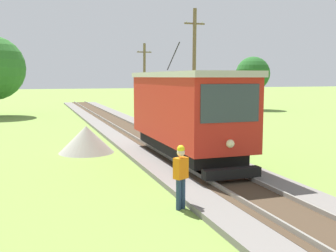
{
  "coord_description": "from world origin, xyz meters",
  "views": [
    {
      "loc": [
        -6.07,
        3.91,
        3.62
      ],
      "look_at": [
        -0.28,
        21.15,
        1.4
      ],
      "focal_mm": 43.2,
      "sensor_mm": 36.0,
      "label": 1
    }
  ],
  "objects_px": {
    "second_worker": "(181,174)",
    "utility_pole_mid": "(194,69)",
    "utility_pole_far": "(144,78)",
    "red_tram": "(186,111)",
    "tree_left_far": "(253,74)",
    "gravel_pile": "(86,139)"
  },
  "relations": [
    {
      "from": "utility_pole_mid",
      "to": "utility_pole_far",
      "type": "height_order",
      "value": "utility_pole_mid"
    },
    {
      "from": "red_tram",
      "to": "second_worker",
      "type": "xyz_separation_m",
      "value": [
        -2.32,
        -5.63,
        -1.21
      ]
    },
    {
      "from": "utility_pole_mid",
      "to": "red_tram",
      "type": "bearing_deg",
      "value": -114.12
    },
    {
      "from": "red_tram",
      "to": "utility_pole_far",
      "type": "relative_size",
      "value": 1.27
    },
    {
      "from": "gravel_pile",
      "to": "second_worker",
      "type": "distance_m",
      "value": 9.38
    },
    {
      "from": "red_tram",
      "to": "tree_left_far",
      "type": "xyz_separation_m",
      "value": [
        17.18,
        23.99,
        1.76
      ]
    },
    {
      "from": "utility_pole_far",
      "to": "gravel_pile",
      "type": "xyz_separation_m",
      "value": [
        -7.76,
        -17.84,
        -2.82
      ]
    },
    {
      "from": "second_worker",
      "to": "red_tram",
      "type": "bearing_deg",
      "value": -49.12
    },
    {
      "from": "second_worker",
      "to": "utility_pole_mid",
      "type": "bearing_deg",
      "value": -50.21
    },
    {
      "from": "gravel_pile",
      "to": "second_worker",
      "type": "relative_size",
      "value": 1.47
    },
    {
      "from": "second_worker",
      "to": "tree_left_far",
      "type": "relative_size",
      "value": 0.31
    },
    {
      "from": "utility_pole_mid",
      "to": "utility_pole_far",
      "type": "bearing_deg",
      "value": 90.0
    },
    {
      "from": "utility_pole_far",
      "to": "utility_pole_mid",
      "type": "bearing_deg",
      "value": -90.0
    },
    {
      "from": "utility_pole_far",
      "to": "second_worker",
      "type": "height_order",
      "value": "utility_pole_far"
    },
    {
      "from": "utility_pole_mid",
      "to": "second_worker",
      "type": "height_order",
      "value": "utility_pole_mid"
    },
    {
      "from": "red_tram",
      "to": "utility_pole_mid",
      "type": "bearing_deg",
      "value": 65.88
    },
    {
      "from": "utility_pole_far",
      "to": "second_worker",
      "type": "bearing_deg",
      "value": -103.23
    },
    {
      "from": "tree_left_far",
      "to": "utility_pole_far",
      "type": "bearing_deg",
      "value": -169.14
    },
    {
      "from": "red_tram",
      "to": "utility_pole_far",
      "type": "xyz_separation_m",
      "value": [
        4.05,
        21.47,
        1.27
      ]
    },
    {
      "from": "utility_pole_mid",
      "to": "tree_left_far",
      "type": "xyz_separation_m",
      "value": [
        13.13,
        14.93,
        -0.14
      ]
    },
    {
      "from": "red_tram",
      "to": "second_worker",
      "type": "height_order",
      "value": "red_tram"
    },
    {
      "from": "gravel_pile",
      "to": "utility_pole_far",
      "type": "bearing_deg",
      "value": 66.49
    }
  ]
}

